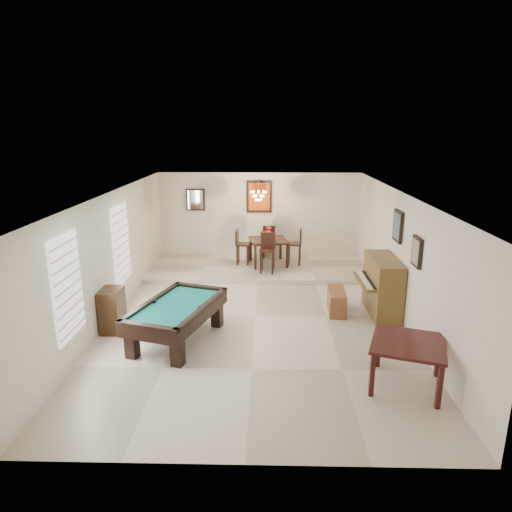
{
  "coord_description": "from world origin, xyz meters",
  "views": [
    {
      "loc": [
        0.23,
        -9.04,
        3.87
      ],
      "look_at": [
        0.0,
        0.6,
        1.15
      ],
      "focal_mm": 32.0,
      "sensor_mm": 36.0,
      "label": 1
    }
  ],
  "objects_px": {
    "square_table": "(407,364)",
    "pool_table": "(177,323)",
    "apothecary_chest": "(112,310)",
    "dining_chair_north": "(269,241)",
    "piano_bench": "(336,301)",
    "chandelier": "(258,192)",
    "dining_chair_south": "(267,253)",
    "upright_piano": "(376,286)",
    "dining_chair_east": "(294,247)",
    "dining_table": "(268,250)",
    "dining_chair_west": "(243,247)",
    "flower_vase": "(269,231)"
  },
  "relations": [
    {
      "from": "square_table",
      "to": "dining_chair_west",
      "type": "bearing_deg",
      "value": 114.8
    },
    {
      "from": "flower_vase",
      "to": "chandelier",
      "type": "xyz_separation_m",
      "value": [
        -0.28,
        -0.23,
        1.11
      ]
    },
    {
      "from": "pool_table",
      "to": "dining_chair_south",
      "type": "height_order",
      "value": "dining_chair_south"
    },
    {
      "from": "dining_chair_west",
      "to": "square_table",
      "type": "bearing_deg",
      "value": -150.5
    },
    {
      "from": "piano_bench",
      "to": "dining_chair_north",
      "type": "relative_size",
      "value": 0.91
    },
    {
      "from": "square_table",
      "to": "apothecary_chest",
      "type": "bearing_deg",
      "value": 160.05
    },
    {
      "from": "square_table",
      "to": "dining_chair_east",
      "type": "relative_size",
      "value": 1.03
    },
    {
      "from": "flower_vase",
      "to": "dining_chair_north",
      "type": "distance_m",
      "value": 0.93
    },
    {
      "from": "pool_table",
      "to": "apothecary_chest",
      "type": "bearing_deg",
      "value": -179.53
    },
    {
      "from": "upright_piano",
      "to": "apothecary_chest",
      "type": "height_order",
      "value": "upright_piano"
    },
    {
      "from": "dining_chair_west",
      "to": "piano_bench",
      "type": "bearing_deg",
      "value": -140.88
    },
    {
      "from": "piano_bench",
      "to": "dining_table",
      "type": "distance_m",
      "value": 3.53
    },
    {
      "from": "dining_chair_west",
      "to": "dining_chair_east",
      "type": "bearing_deg",
      "value": -85.9
    },
    {
      "from": "pool_table",
      "to": "dining_chair_east",
      "type": "distance_m",
      "value": 5.26
    },
    {
      "from": "piano_bench",
      "to": "chandelier",
      "type": "xyz_separation_m",
      "value": [
        -1.76,
        2.97,
        1.95
      ]
    },
    {
      "from": "square_table",
      "to": "apothecary_chest",
      "type": "distance_m",
      "value": 5.51
    },
    {
      "from": "dining_table",
      "to": "chandelier",
      "type": "distance_m",
      "value": 1.7
    },
    {
      "from": "upright_piano",
      "to": "apothecary_chest",
      "type": "bearing_deg",
      "value": -169.22
    },
    {
      "from": "chandelier",
      "to": "dining_chair_south",
      "type": "bearing_deg",
      "value": -65.76
    },
    {
      "from": "dining_chair_south",
      "to": "chandelier",
      "type": "relative_size",
      "value": 1.77
    },
    {
      "from": "dining_chair_south",
      "to": "pool_table",
      "type": "bearing_deg",
      "value": -107.47
    },
    {
      "from": "pool_table",
      "to": "chandelier",
      "type": "height_order",
      "value": "chandelier"
    },
    {
      "from": "upright_piano",
      "to": "flower_vase",
      "type": "bearing_deg",
      "value": 125.24
    },
    {
      "from": "dining_chair_north",
      "to": "dining_chair_west",
      "type": "bearing_deg",
      "value": 44.84
    },
    {
      "from": "apothecary_chest",
      "to": "dining_table",
      "type": "distance_m",
      "value": 5.24
    },
    {
      "from": "apothecary_chest",
      "to": "dining_table",
      "type": "xyz_separation_m",
      "value": [
        3.06,
        4.25,
        0.11
      ]
    },
    {
      "from": "upright_piano",
      "to": "dining_chair_east",
      "type": "relative_size",
      "value": 1.43
    },
    {
      "from": "upright_piano",
      "to": "dining_chair_north",
      "type": "height_order",
      "value": "upright_piano"
    },
    {
      "from": "pool_table",
      "to": "dining_chair_south",
      "type": "bearing_deg",
      "value": 83.82
    },
    {
      "from": "dining_table",
      "to": "chandelier",
      "type": "bearing_deg",
      "value": -141.55
    },
    {
      "from": "dining_chair_north",
      "to": "chandelier",
      "type": "xyz_separation_m",
      "value": [
        -0.29,
        -1.02,
        1.59
      ]
    },
    {
      "from": "dining_chair_north",
      "to": "chandelier",
      "type": "relative_size",
      "value": 1.63
    },
    {
      "from": "piano_bench",
      "to": "dining_chair_east",
      "type": "relative_size",
      "value": 0.85
    },
    {
      "from": "dining_chair_east",
      "to": "piano_bench",
      "type": "bearing_deg",
      "value": 19.43
    },
    {
      "from": "dining_table",
      "to": "square_table",
      "type": "bearing_deg",
      "value": -70.98
    },
    {
      "from": "pool_table",
      "to": "piano_bench",
      "type": "relative_size",
      "value": 2.39
    },
    {
      "from": "piano_bench",
      "to": "dining_table",
      "type": "height_order",
      "value": "dining_table"
    },
    {
      "from": "dining_chair_east",
      "to": "pool_table",
      "type": "bearing_deg",
      "value": -21.29
    },
    {
      "from": "pool_table",
      "to": "dining_chair_north",
      "type": "height_order",
      "value": "dining_chair_north"
    },
    {
      "from": "flower_vase",
      "to": "apothecary_chest",
      "type": "bearing_deg",
      "value": -125.8
    },
    {
      "from": "piano_bench",
      "to": "chandelier",
      "type": "bearing_deg",
      "value": 120.62
    },
    {
      "from": "piano_bench",
      "to": "dining_chair_east",
      "type": "xyz_separation_m",
      "value": [
        -0.74,
        3.19,
        0.39
      ]
    },
    {
      "from": "upright_piano",
      "to": "apothecary_chest",
      "type": "distance_m",
      "value": 5.45
    },
    {
      "from": "pool_table",
      "to": "upright_piano",
      "type": "xyz_separation_m",
      "value": [
        3.99,
        1.42,
        0.26
      ]
    },
    {
      "from": "dining_chair_north",
      "to": "upright_piano",
      "type": "bearing_deg",
      "value": 117.59
    },
    {
      "from": "square_table",
      "to": "pool_table",
      "type": "bearing_deg",
      "value": 158.93
    },
    {
      "from": "chandelier",
      "to": "apothecary_chest",
      "type": "bearing_deg",
      "value": -124.64
    },
    {
      "from": "piano_bench",
      "to": "dining_chair_west",
      "type": "height_order",
      "value": "dining_chair_west"
    },
    {
      "from": "dining_chair_east",
      "to": "dining_chair_north",
      "type": "bearing_deg",
      "value": -131.06
    },
    {
      "from": "flower_vase",
      "to": "dining_chair_west",
      "type": "height_order",
      "value": "flower_vase"
    }
  ]
}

